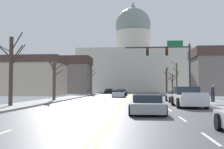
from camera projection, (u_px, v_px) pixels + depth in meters
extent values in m
cube|color=#48484D|center=(118.00, 113.00, 17.18)|extent=(14.00, 180.00, 0.06)
cube|color=yellow|center=(116.00, 112.00, 17.19)|extent=(0.10, 176.40, 0.00)
cube|color=yellow|center=(120.00, 112.00, 17.17)|extent=(0.10, 176.40, 0.00)
cube|color=silver|center=(210.00, 139.00, 8.40)|extent=(0.12, 2.20, 0.00)
cube|color=silver|center=(182.00, 119.00, 13.57)|extent=(0.12, 2.20, 0.00)
cube|color=silver|center=(170.00, 110.00, 18.75)|extent=(0.12, 2.20, 0.00)
cube|color=silver|center=(163.00, 105.00, 23.92)|extent=(0.12, 2.20, 0.00)
cube|color=silver|center=(158.00, 102.00, 29.09)|extent=(0.12, 2.20, 0.00)
cube|color=silver|center=(155.00, 100.00, 34.26)|extent=(0.12, 2.20, 0.00)
cube|color=silver|center=(153.00, 98.00, 39.44)|extent=(0.12, 2.20, 0.00)
cube|color=silver|center=(151.00, 97.00, 44.61)|extent=(0.12, 2.20, 0.00)
cube|color=silver|center=(149.00, 96.00, 49.78)|extent=(0.12, 2.20, 0.00)
cube|color=silver|center=(148.00, 95.00, 54.95)|extent=(0.12, 2.20, 0.00)
cube|color=silver|center=(147.00, 94.00, 60.12)|extent=(0.12, 2.20, 0.00)
cube|color=silver|center=(146.00, 94.00, 65.30)|extent=(0.12, 2.20, 0.00)
cube|color=silver|center=(146.00, 93.00, 70.47)|extent=(0.12, 2.20, 0.00)
cube|color=silver|center=(145.00, 93.00, 75.64)|extent=(0.12, 2.20, 0.00)
cube|color=silver|center=(145.00, 92.00, 80.81)|extent=(0.12, 2.20, 0.00)
cube|color=silver|center=(47.00, 117.00, 14.22)|extent=(0.12, 2.20, 0.00)
cube|color=silver|center=(71.00, 109.00, 19.39)|extent=(0.12, 2.20, 0.00)
cube|color=silver|center=(85.00, 105.00, 24.56)|extent=(0.12, 2.20, 0.00)
cube|color=silver|center=(94.00, 101.00, 29.74)|extent=(0.12, 2.20, 0.00)
cube|color=silver|center=(100.00, 99.00, 34.91)|extent=(0.12, 2.20, 0.00)
cube|color=silver|center=(105.00, 98.00, 40.08)|extent=(0.12, 2.20, 0.00)
cube|color=silver|center=(109.00, 96.00, 45.25)|extent=(0.12, 2.20, 0.00)
cube|color=silver|center=(112.00, 95.00, 50.43)|extent=(0.12, 2.20, 0.00)
cube|color=silver|center=(114.00, 95.00, 55.60)|extent=(0.12, 2.20, 0.00)
cube|color=silver|center=(116.00, 94.00, 60.77)|extent=(0.12, 2.20, 0.00)
cube|color=silver|center=(118.00, 93.00, 65.94)|extent=(0.12, 2.20, 0.00)
cube|color=silver|center=(119.00, 93.00, 71.11)|extent=(0.12, 2.20, 0.00)
cube|color=silver|center=(120.00, 93.00, 76.29)|extent=(0.12, 2.20, 0.00)
cube|color=silver|center=(121.00, 92.00, 81.46)|extent=(0.12, 2.20, 0.00)
cylinder|color=#28282D|center=(190.00, 71.00, 32.52)|extent=(0.22, 0.22, 6.73)
cylinder|color=#28282D|center=(157.00, 47.00, 33.02)|extent=(7.80, 0.16, 0.16)
cube|color=black|center=(167.00, 52.00, 32.89)|extent=(0.32, 0.28, 0.92)
sphere|color=red|center=(167.00, 49.00, 32.74)|extent=(0.22, 0.22, 0.22)
sphere|color=#332B05|center=(167.00, 52.00, 32.73)|extent=(0.22, 0.22, 0.22)
sphere|color=black|center=(167.00, 54.00, 32.71)|extent=(0.22, 0.22, 0.22)
cube|color=black|center=(147.00, 52.00, 33.10)|extent=(0.32, 0.28, 0.92)
sphere|color=red|center=(147.00, 49.00, 32.95)|extent=(0.22, 0.22, 0.22)
sphere|color=#332B05|center=(147.00, 52.00, 32.94)|extent=(0.22, 0.22, 0.22)
sphere|color=black|center=(147.00, 54.00, 32.93)|extent=(0.22, 0.22, 0.22)
cube|color=#146033|center=(175.00, 43.00, 32.86)|extent=(1.90, 0.06, 0.70)
cube|color=beige|center=(133.00, 71.00, 92.15)|extent=(35.77, 20.15, 13.84)
cylinder|color=beige|center=(133.00, 41.00, 92.63)|extent=(12.01, 12.01, 6.84)
sphere|color=gray|center=(133.00, 26.00, 92.88)|extent=(12.11, 12.11, 12.11)
cone|color=gray|center=(133.00, 5.00, 93.21)|extent=(1.80, 1.80, 2.40)
cube|color=silver|center=(176.00, 98.00, 28.80)|extent=(1.82, 4.42, 0.61)
cube|color=#232D38|center=(177.00, 93.00, 28.57)|extent=(1.55, 1.91, 0.38)
cylinder|color=black|center=(167.00, 98.00, 30.20)|extent=(0.24, 0.65, 0.64)
cylinder|color=black|center=(182.00, 98.00, 30.09)|extent=(0.24, 0.65, 0.64)
cylinder|color=black|center=(170.00, 100.00, 27.50)|extent=(0.24, 0.65, 0.64)
cylinder|color=black|center=(187.00, 100.00, 27.39)|extent=(0.24, 0.65, 0.64)
cube|color=silver|center=(188.00, 99.00, 21.71)|extent=(2.03, 5.37, 0.77)
cube|color=#1E2833|center=(186.00, 91.00, 22.49)|extent=(1.86, 1.83, 0.65)
cube|color=silver|center=(195.00, 94.00, 19.12)|extent=(1.86, 0.10, 0.22)
cylinder|color=black|center=(173.00, 101.00, 23.39)|extent=(0.28, 0.80, 0.80)
cylinder|color=black|center=(197.00, 101.00, 23.21)|extent=(0.28, 0.80, 0.80)
cylinder|color=black|center=(179.00, 103.00, 20.19)|extent=(0.28, 0.80, 0.80)
cylinder|color=black|center=(206.00, 103.00, 20.00)|extent=(0.28, 0.80, 0.80)
cube|color=#9EA3A8|center=(147.00, 106.00, 16.27)|extent=(1.96, 4.56, 0.55)
cube|color=#232D38|center=(147.00, 98.00, 16.20)|extent=(1.70, 1.95, 0.42)
cylinder|color=black|center=(132.00, 106.00, 17.76)|extent=(0.23, 0.64, 0.64)
cylinder|color=black|center=(161.00, 107.00, 17.56)|extent=(0.23, 0.64, 0.64)
cylinder|color=black|center=(131.00, 110.00, 14.97)|extent=(0.23, 0.64, 0.64)
cylinder|color=black|center=(165.00, 110.00, 14.77)|extent=(0.23, 0.64, 0.64)
cylinder|color=black|center=(219.00, 122.00, 9.97)|extent=(0.24, 0.65, 0.64)
cube|color=silver|center=(119.00, 94.00, 42.45)|extent=(1.87, 4.32, 0.57)
cube|color=#232D38|center=(119.00, 91.00, 42.87)|extent=(1.63, 2.00, 0.42)
cylinder|color=black|center=(124.00, 95.00, 41.04)|extent=(0.23, 0.64, 0.64)
cylinder|color=black|center=(112.00, 95.00, 41.19)|extent=(0.23, 0.64, 0.64)
cylinder|color=black|center=(125.00, 95.00, 43.70)|extent=(0.23, 0.64, 0.64)
cylinder|color=black|center=(114.00, 95.00, 43.84)|extent=(0.23, 0.64, 0.64)
cube|color=navy|center=(122.00, 93.00, 50.92)|extent=(1.91, 4.48, 0.65)
cube|color=#232D38|center=(122.00, 90.00, 51.08)|extent=(1.64, 2.03, 0.40)
cylinder|color=black|center=(126.00, 94.00, 49.45)|extent=(0.24, 0.65, 0.64)
cylinder|color=black|center=(116.00, 94.00, 49.66)|extent=(0.24, 0.65, 0.64)
cylinder|color=black|center=(127.00, 94.00, 52.17)|extent=(0.24, 0.65, 0.64)
cylinder|color=black|center=(117.00, 94.00, 52.39)|extent=(0.24, 0.65, 0.64)
cube|color=black|center=(109.00, 92.00, 64.26)|extent=(1.90, 4.43, 0.58)
cube|color=#232D38|center=(109.00, 90.00, 64.55)|extent=(1.64, 2.11, 0.43)
cylinder|color=black|center=(112.00, 92.00, 62.83)|extent=(0.23, 0.64, 0.64)
cylinder|color=black|center=(105.00, 92.00, 62.96)|extent=(0.23, 0.64, 0.64)
cylinder|color=black|center=(113.00, 92.00, 65.54)|extent=(0.23, 0.64, 0.64)
cylinder|color=black|center=(106.00, 92.00, 65.68)|extent=(0.23, 0.64, 0.64)
cube|color=slate|center=(66.00, 79.00, 63.40)|extent=(11.51, 6.67, 6.78)
cube|color=#47332D|center=(66.00, 61.00, 63.60)|extent=(11.97, 6.94, 1.91)
cube|color=#B2A38E|center=(33.00, 80.00, 50.06)|extent=(11.01, 7.72, 5.91)
cube|color=#47332D|center=(33.00, 60.00, 50.23)|extent=(11.45, 8.02, 1.30)
cylinder|color=#4C3D2D|center=(167.00, 80.00, 70.13)|extent=(0.37, 0.37, 6.30)
cylinder|color=#4C3D2D|center=(167.00, 69.00, 69.70)|extent=(0.34, 1.22, 1.10)
cylinder|color=#4C3D2D|center=(167.00, 69.00, 70.80)|extent=(0.57, 1.19, 1.52)
cylinder|color=#4C3D2D|center=(166.00, 72.00, 69.66)|extent=(0.52, 1.31, 1.49)
cylinder|color=#4C3D2D|center=(165.00, 73.00, 70.11)|extent=(0.88, 0.39, 0.63)
cylinder|color=#4C3D2D|center=(165.00, 73.00, 70.34)|extent=(0.86, 0.28, 1.10)
cylinder|color=#4C3D2D|center=(167.00, 71.00, 70.88)|extent=(0.52, 1.40, 1.39)
cylinder|color=#4C3D2D|center=(167.00, 71.00, 69.91)|extent=(0.29, 0.76, 1.04)
cylinder|color=#4C3D2D|center=(91.00, 79.00, 53.91)|extent=(0.30, 0.30, 6.01)
cylinder|color=#4C3D2D|center=(93.00, 71.00, 53.94)|extent=(0.81, 0.11, 0.91)
cylinder|color=#4C3D2D|center=(94.00, 75.00, 54.36)|extent=(0.91, 0.99, 1.12)
cylinder|color=#4C3D2D|center=(91.00, 68.00, 53.35)|extent=(0.10, 1.38, 1.19)
cylinder|color=#4C3D2D|center=(89.00, 65.00, 53.73)|extent=(0.98, 0.83, 1.01)
cylinder|color=#4C3D2D|center=(89.00, 68.00, 54.29)|extent=(1.11, 0.54, 0.91)
cylinder|color=#4C3D2D|center=(88.00, 74.00, 54.00)|extent=(1.25, 0.12, 0.81)
cylinder|color=#4C3D2D|center=(92.00, 72.00, 53.71)|extent=(0.63, 0.56, 0.95)
cylinder|color=#4C3D2D|center=(166.00, 84.00, 63.32)|extent=(0.25, 0.25, 4.23)
cylinder|color=#4C3D2D|center=(166.00, 75.00, 62.92)|extent=(0.49, 1.16, 1.54)
cylinder|color=#4C3D2D|center=(167.00, 81.00, 63.93)|extent=(0.71, 1.30, 0.74)
cylinder|color=#4C3D2D|center=(166.00, 75.00, 63.79)|extent=(0.20, 0.82, 1.03)
cylinder|color=#4C3D2D|center=(168.00, 80.00, 63.17)|extent=(1.06, 0.43, 1.56)
cylinder|color=#4C3D2D|center=(166.00, 75.00, 62.82)|extent=(0.18, 1.29, 1.39)
cylinder|color=#4C3D2D|center=(54.00, 81.00, 30.55)|extent=(0.35, 0.35, 4.26)
cylinder|color=#4C3D2D|center=(55.00, 67.00, 30.32)|extent=(0.54, 0.68, 0.94)
cylinder|color=#4C3D2D|center=(58.00, 73.00, 30.48)|extent=(1.06, 0.26, 0.69)
cylinder|color=#4C3D2D|center=(50.00, 63.00, 30.83)|extent=(1.24, 0.32, 0.78)
cylinder|color=#4C3D2D|center=(52.00, 67.00, 31.02)|extent=(0.86, 0.87, 1.74)
cylinder|color=#4C3D2D|center=(58.00, 68.00, 30.31)|extent=(1.16, 0.64, 0.82)
cylinder|color=#4C3D2D|center=(56.00, 64.00, 30.20)|extent=(0.72, 0.94, 1.21)
cylinder|color=#4C3D2D|center=(50.00, 63.00, 30.90)|extent=(1.21, 0.54, 1.60)
cylinder|color=brown|center=(173.00, 84.00, 58.01)|extent=(0.28, 0.28, 4.18)
cylinder|color=brown|center=(170.00, 75.00, 57.73)|extent=(1.16, 0.94, 1.20)
cylinder|color=brown|center=(170.00, 78.00, 58.02)|extent=(0.94, 0.26, 1.47)
cylinder|color=brown|center=(171.00, 81.00, 58.07)|extent=(0.69, 0.10, 0.99)
cylinder|color=brown|center=(175.00, 78.00, 57.75)|extent=(1.16, 0.68, 1.32)
cylinder|color=brown|center=(175.00, 77.00, 57.81)|extent=(1.17, 0.51, 1.60)
cylinder|color=brown|center=(174.00, 75.00, 58.23)|extent=(0.93, 0.41, 1.06)
cylinder|color=#423328|center=(11.00, 71.00, 21.35)|extent=(0.31, 0.31, 5.47)
cylinder|color=#423328|center=(10.00, 54.00, 21.83)|extent=(0.64, 0.87, 0.84)
cylinder|color=#423328|center=(17.00, 42.00, 21.40)|extent=(0.99, 0.13, 1.52)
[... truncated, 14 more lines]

